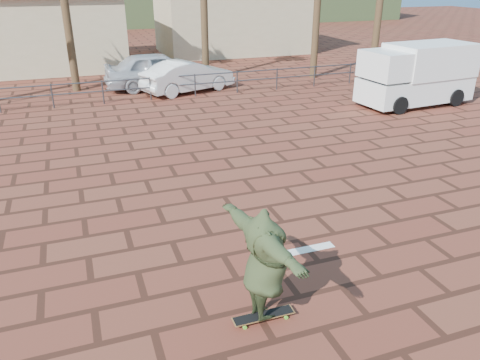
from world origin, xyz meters
name	(u,v)px	position (x,y,z in m)	size (l,w,h in m)	color
ground	(248,228)	(0.00, 0.00, 0.00)	(120.00, 120.00, 0.00)	brown
paint_stripe	(302,250)	(0.70, -1.20, 0.00)	(1.40, 0.22, 0.01)	white
guardrail	(150,85)	(0.00, 12.00, 0.68)	(24.06, 0.06, 1.00)	#47494F
building_west	(11,28)	(-6.00, 22.00, 2.28)	(12.60, 7.60, 4.50)	beige
building_east	(234,14)	(8.00, 24.00, 2.54)	(10.60, 6.60, 5.00)	beige
longboard	(263,316)	(-0.80, -2.83, 0.08)	(1.02, 0.24, 0.10)	olive
skateboarder	(265,264)	(-0.80, -2.83, 1.06)	(2.35, 0.64, 1.91)	#313D21
campervan	(417,73)	(10.33, 7.52, 1.30)	(4.91, 2.41, 2.47)	white
car_silver	(158,70)	(0.79, 14.24, 0.86)	(2.02, 5.03, 1.71)	#BABCC2
car_white	(188,76)	(1.93, 13.00, 0.72)	(1.52, 4.36, 1.44)	white
street_sign	(399,60)	(11.27, 10.00, 1.38)	(0.40, 0.06, 1.98)	gray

